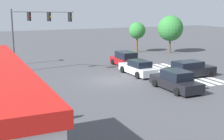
{
  "coord_description": "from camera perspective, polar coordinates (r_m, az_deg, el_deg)",
  "views": [
    {
      "loc": [
        -25.01,
        11.52,
        6.63
      ],
      "look_at": [
        0.0,
        0.0,
        0.99
      ],
      "focal_mm": 50.0,
      "sensor_mm": 36.0,
      "label": 1
    }
  ],
  "objects": [
    {
      "name": "car_3",
      "position": [
        30.56,
        14.04,
        0.1
      ],
      "size": [
        2.38,
        4.94,
        1.54
      ],
      "rotation": [
        0.0,
        0.0,
        -1.52
      ],
      "color": "black",
      "rests_on": "ground_plane"
    },
    {
      "name": "tree_corner_b",
      "position": [
        45.92,
        10.63,
        7.5
      ],
      "size": [
        3.64,
        3.64,
        5.34
      ],
      "color": "brown",
      "rests_on": "ground_plane"
    },
    {
      "name": "tree_corner_a",
      "position": [
        45.87,
        4.62,
        7.19
      ],
      "size": [
        2.41,
        2.41,
        4.37
      ],
      "color": "brown",
      "rests_on": "ground_plane"
    },
    {
      "name": "car_5",
      "position": [
        25.57,
        11.58,
        -2.0
      ],
      "size": [
        4.88,
        2.17,
        1.61
      ],
      "rotation": [
        0.0,
        0.0,
        0.01
      ],
      "color": "black",
      "rests_on": "ground_plane"
    },
    {
      "name": "car_6",
      "position": [
        35.25,
        2.44,
        2.01
      ],
      "size": [
        4.17,
        2.13,
        1.63
      ],
      "rotation": [
        0.0,
        0.0,
        -0.0
      ],
      "color": "maroon",
      "rests_on": "ground_plane"
    },
    {
      "name": "pedestrian",
      "position": [
        18.36,
        -11.3,
        -6.62
      ],
      "size": [
        0.41,
        0.41,
        1.72
      ],
      "rotation": [
        0.0,
        0.0,
        -0.76
      ],
      "color": "#232842",
      "rests_on": "ground_plane"
    },
    {
      "name": "ground_plane",
      "position": [
        28.32,
        0.0,
        -1.95
      ],
      "size": [
        127.16,
        127.16,
        0.0
      ],
      "primitive_type": "plane",
      "color": "#47474C"
    },
    {
      "name": "traffic_signal_mast",
      "position": [
        31.4,
        -14.33,
        7.81
      ],
      "size": [
        4.94,
        4.94,
        6.38
      ],
      "rotation": [
        0.0,
        0.0,
        -2.36
      ],
      "color": "#47474C",
      "rests_on": "ground_plane"
    },
    {
      "name": "crosswalk_markings",
      "position": [
        31.54,
        10.82,
        -0.75
      ],
      "size": [
        10.69,
        5.35,
        0.01
      ],
      "rotation": [
        0.0,
        0.0,
        1.57
      ],
      "color": "silver",
      "rests_on": "ground_plane"
    },
    {
      "name": "car_4",
      "position": [
        30.65,
        4.75,
        0.36
      ],
      "size": [
        4.9,
        2.0,
        1.49
      ],
      "rotation": [
        0.0,
        0.0,
        0.02
      ],
      "color": "silver",
      "rests_on": "ground_plane"
    }
  ]
}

